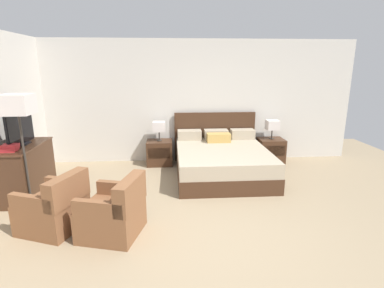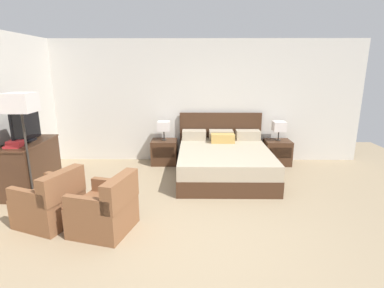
{
  "view_description": "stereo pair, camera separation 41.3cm",
  "coord_description": "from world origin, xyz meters",
  "px_view_note": "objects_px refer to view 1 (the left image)",
  "views": [
    {
      "loc": [
        -0.37,
        -3.19,
        2.06
      ],
      "look_at": [
        -0.01,
        1.82,
        0.75
      ],
      "focal_mm": 28.0,
      "sensor_mm": 36.0,
      "label": 1
    },
    {
      "loc": [
        0.04,
        -3.2,
        2.06
      ],
      "look_at": [
        -0.01,
        1.82,
        0.75
      ],
      "focal_mm": 28.0,
      "sensor_mm": 36.0,
      "label": 2
    }
  ],
  "objects_px": {
    "dresser": "(24,170)",
    "bed": "(221,160)",
    "book_red_cover": "(8,150)",
    "armchair_by_window": "(55,208)",
    "table_lamp_right": "(272,125)",
    "tv": "(20,129)",
    "armchair_companion": "(114,213)",
    "floor_lamp": "(18,111)",
    "book_blue_cover": "(10,148)",
    "book_small_top": "(10,146)",
    "table_lamp_left": "(159,127)",
    "nightstand_left": "(160,153)",
    "nightstand_right": "(271,150)"
  },
  "relations": [
    {
      "from": "book_red_cover",
      "to": "book_small_top",
      "type": "height_order",
      "value": "book_small_top"
    },
    {
      "from": "nightstand_right",
      "to": "armchair_by_window",
      "type": "distance_m",
      "value": 4.5
    },
    {
      "from": "book_blue_cover",
      "to": "floor_lamp",
      "type": "relative_size",
      "value": 0.12
    },
    {
      "from": "tv",
      "to": "armchair_companion",
      "type": "height_order",
      "value": "tv"
    },
    {
      "from": "armchair_by_window",
      "to": "floor_lamp",
      "type": "relative_size",
      "value": 0.52
    },
    {
      "from": "table_lamp_left",
      "to": "table_lamp_right",
      "type": "relative_size",
      "value": 1.0
    },
    {
      "from": "tv",
      "to": "book_blue_cover",
      "type": "distance_m",
      "value": 0.44
    },
    {
      "from": "table_lamp_right",
      "to": "book_blue_cover",
      "type": "relative_size",
      "value": 2.06
    },
    {
      "from": "dresser",
      "to": "tv",
      "type": "relative_size",
      "value": 1.44
    },
    {
      "from": "table_lamp_left",
      "to": "dresser",
      "type": "xyz_separation_m",
      "value": [
        -2.12,
        -1.46,
        -0.39
      ]
    },
    {
      "from": "tv",
      "to": "armchair_by_window",
      "type": "bearing_deg",
      "value": -53.48
    },
    {
      "from": "dresser",
      "to": "bed",
      "type": "bearing_deg",
      "value": 12.66
    },
    {
      "from": "dresser",
      "to": "armchair_companion",
      "type": "distance_m",
      "value": 2.1
    },
    {
      "from": "book_red_cover",
      "to": "floor_lamp",
      "type": "height_order",
      "value": "floor_lamp"
    },
    {
      "from": "table_lamp_left",
      "to": "armchair_by_window",
      "type": "relative_size",
      "value": 0.46
    },
    {
      "from": "bed",
      "to": "table_lamp_right",
      "type": "height_order",
      "value": "bed"
    },
    {
      "from": "book_blue_cover",
      "to": "armchair_companion",
      "type": "height_order",
      "value": "book_blue_cover"
    },
    {
      "from": "book_blue_cover",
      "to": "dresser",
      "type": "bearing_deg",
      "value": 92.42
    },
    {
      "from": "nightstand_right",
      "to": "book_small_top",
      "type": "distance_m",
      "value": 4.93
    },
    {
      "from": "book_small_top",
      "to": "floor_lamp",
      "type": "height_order",
      "value": "floor_lamp"
    },
    {
      "from": "nightstand_left",
      "to": "table_lamp_right",
      "type": "xyz_separation_m",
      "value": [
        2.44,
        0.0,
        0.56
      ]
    },
    {
      "from": "dresser",
      "to": "book_red_cover",
      "type": "relative_size",
      "value": 4.99
    },
    {
      "from": "nightstand_left",
      "to": "armchair_by_window",
      "type": "xyz_separation_m",
      "value": [
        -1.26,
        -2.56,
        0.02
      ]
    },
    {
      "from": "book_red_cover",
      "to": "armchair_by_window",
      "type": "xyz_separation_m",
      "value": [
        0.88,
        -0.77,
        -0.58
      ]
    },
    {
      "from": "table_lamp_left",
      "to": "book_red_cover",
      "type": "bearing_deg",
      "value": -139.88
    },
    {
      "from": "bed",
      "to": "nightstand_left",
      "type": "relative_size",
      "value": 3.81
    },
    {
      "from": "armchair_by_window",
      "to": "armchair_companion",
      "type": "relative_size",
      "value": 1.05
    },
    {
      "from": "book_blue_cover",
      "to": "table_lamp_left",
      "type": "bearing_deg",
      "value": 40.52
    },
    {
      "from": "bed",
      "to": "table_lamp_left",
      "type": "height_order",
      "value": "bed"
    },
    {
      "from": "tv",
      "to": "armchair_companion",
      "type": "xyz_separation_m",
      "value": [
        1.65,
        -1.35,
        -0.81
      ]
    },
    {
      "from": "bed",
      "to": "table_lamp_right",
      "type": "distance_m",
      "value": 1.51
    },
    {
      "from": "armchair_by_window",
      "to": "table_lamp_right",
      "type": "bearing_deg",
      "value": 34.77
    },
    {
      "from": "dresser",
      "to": "book_red_cover",
      "type": "xyz_separation_m",
      "value": [
        -0.02,
        -0.34,
        0.43
      ]
    },
    {
      "from": "book_small_top",
      "to": "bed",
      "type": "bearing_deg",
      "value": 18.16
    },
    {
      "from": "table_lamp_right",
      "to": "tv",
      "type": "xyz_separation_m",
      "value": [
        -4.55,
        -1.41,
        0.27
      ]
    },
    {
      "from": "armchair_by_window",
      "to": "table_lamp_left",
      "type": "bearing_deg",
      "value": 63.85
    },
    {
      "from": "table_lamp_left",
      "to": "dresser",
      "type": "distance_m",
      "value": 2.6
    },
    {
      "from": "table_lamp_right",
      "to": "book_blue_cover",
      "type": "distance_m",
      "value": 4.89
    },
    {
      "from": "table_lamp_left",
      "to": "table_lamp_right",
      "type": "height_order",
      "value": "same"
    },
    {
      "from": "table_lamp_right",
      "to": "nightstand_left",
      "type": "bearing_deg",
      "value": -179.97
    },
    {
      "from": "nightstand_right",
      "to": "book_blue_cover",
      "type": "relative_size",
      "value": 2.7
    },
    {
      "from": "nightstand_right",
      "to": "armchair_by_window",
      "type": "bearing_deg",
      "value": -145.24
    },
    {
      "from": "book_blue_cover",
      "to": "floor_lamp",
      "type": "bearing_deg",
      "value": -31.57
    },
    {
      "from": "book_blue_cover",
      "to": "book_small_top",
      "type": "relative_size",
      "value": 0.93
    },
    {
      "from": "nightstand_left",
      "to": "table_lamp_right",
      "type": "relative_size",
      "value": 1.31
    },
    {
      "from": "dresser",
      "to": "floor_lamp",
      "type": "height_order",
      "value": "floor_lamp"
    },
    {
      "from": "nightstand_right",
      "to": "armchair_companion",
      "type": "bearing_deg",
      "value": -136.55
    },
    {
      "from": "table_lamp_left",
      "to": "armchair_companion",
      "type": "height_order",
      "value": "table_lamp_left"
    },
    {
      "from": "dresser",
      "to": "book_small_top",
      "type": "bearing_deg",
      "value": -86.79
    },
    {
      "from": "floor_lamp",
      "to": "table_lamp_right",
      "type": "bearing_deg",
      "value": 24.7
    }
  ]
}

